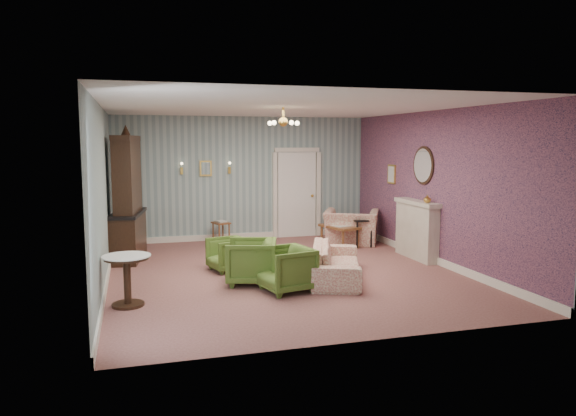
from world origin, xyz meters
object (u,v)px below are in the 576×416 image
object	(u,v)px
olive_chair_a	(286,267)
fireplace	(417,229)
dresser	(127,194)
coffee_table	(339,236)
olive_chair_b	(251,259)
side_table_black	(361,233)
wingback_chair	(351,221)
olive_chair_c	(228,253)
sofa_chintz	(336,256)
pedestal_table	(127,281)

from	to	relation	value
olive_chair_a	fireplace	xyz separation A→B (m)	(3.15, 1.60, 0.20)
dresser	coffee_table	bearing A→B (deg)	9.83
olive_chair_b	side_table_black	xyz separation A→B (m)	(3.00, 2.39, -0.09)
olive_chair_b	coffee_table	distance (m)	3.62
olive_chair_a	wingback_chair	xyz separation A→B (m)	(2.51, 3.39, 0.13)
olive_chair_b	wingback_chair	size ratio (longest dim) A/B	0.68
olive_chair_b	wingback_chair	bearing A→B (deg)	149.42
olive_chair_a	olive_chair_b	distance (m)	0.74
fireplace	olive_chair_c	bearing A→B (deg)	179.94
olive_chair_a	olive_chair_b	bearing A→B (deg)	-158.81
olive_chair_b	coffee_table	world-z (taller)	olive_chair_b
sofa_chintz	fireplace	xyz separation A→B (m)	(2.12, 1.09, 0.19)
wingback_chair	dresser	xyz separation A→B (m)	(-4.86, -0.29, 0.77)
dresser	fireplace	distance (m)	5.76
dresser	side_table_black	distance (m)	5.03
olive_chair_b	fireplace	size ratio (longest dim) A/B	0.58
coffee_table	side_table_black	distance (m)	0.48
olive_chair_b	fireplace	xyz separation A→B (m)	(3.57, 0.99, 0.18)
olive_chair_a	side_table_black	distance (m)	3.96
dresser	olive_chair_a	bearing A→B (deg)	-43.91
pedestal_table	side_table_black	bearing A→B (deg)	32.25
olive_chair_a	olive_chair_b	xyz separation A→B (m)	(-0.42, 0.61, 0.02)
sofa_chintz	olive_chair_c	bearing A→B (deg)	77.40
olive_chair_b	sofa_chintz	bearing A→B (deg)	102.12
side_table_black	coffee_table	bearing A→B (deg)	158.48
olive_chair_c	sofa_chintz	xyz separation A→B (m)	(1.66, -1.09, 0.06)
olive_chair_a	olive_chair_c	bearing A→B (deg)	-171.80
coffee_table	pedestal_table	xyz separation A→B (m)	(-4.49, -3.29, 0.13)
olive_chair_b	wingback_chair	xyz separation A→B (m)	(2.92, 2.78, 0.11)
dresser	side_table_black	size ratio (longest dim) A/B	4.14
olive_chair_a	wingback_chair	world-z (taller)	wingback_chair
sofa_chintz	pedestal_table	xyz separation A→B (m)	(-3.39, -0.63, -0.02)
olive_chair_a	coffee_table	world-z (taller)	olive_chair_a
coffee_table	pedestal_table	size ratio (longest dim) A/B	1.25
sofa_chintz	wingback_chair	size ratio (longest dim) A/B	1.69
pedestal_table	dresser	bearing A→B (deg)	90.00
wingback_chair	fireplace	world-z (taller)	fireplace
fireplace	coffee_table	bearing A→B (deg)	122.86
coffee_table	sofa_chintz	bearing A→B (deg)	-112.59
sofa_chintz	dresser	world-z (taller)	dresser
olive_chair_c	sofa_chintz	size ratio (longest dim) A/B	0.33
wingback_chair	dresser	bearing A→B (deg)	30.73
fireplace	side_table_black	world-z (taller)	fireplace
side_table_black	wingback_chair	bearing A→B (deg)	101.02
olive_chair_a	coffee_table	xyz separation A→B (m)	(2.14, 3.18, -0.15)
sofa_chintz	coffee_table	world-z (taller)	sofa_chintz
sofa_chintz	coffee_table	distance (m)	2.89
olive_chair_a	olive_chair_c	size ratio (longest dim) A/B	1.17
fireplace	side_table_black	bearing A→B (deg)	112.23
dresser	sofa_chintz	bearing A→B (deg)	-28.50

